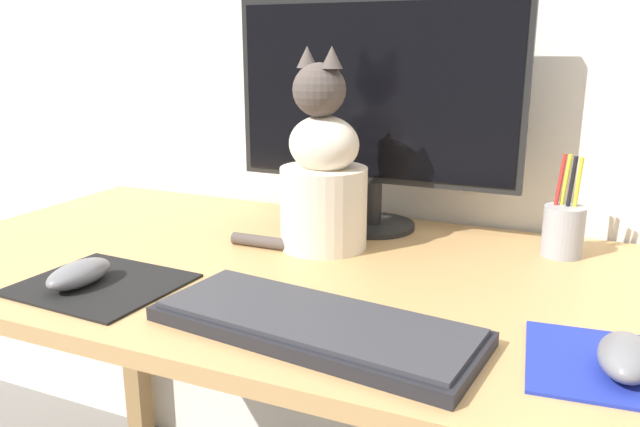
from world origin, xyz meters
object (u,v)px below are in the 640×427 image
Objects in this scene: cat at (322,176)px; pen_cup at (563,229)px; monitor at (374,103)px; keyboard at (315,324)px; computer_mouse_left at (79,274)px; computer_mouse_right at (626,357)px.

pen_cup is (0.40, 0.12, -0.08)m from cat.
monitor is 0.54m from keyboard.
computer_mouse_left reaches higher than keyboard.
keyboard is at bearing -79.26° from monitor.
pen_cup is at bearing 34.69° from computer_mouse_left.
keyboard is 0.52m from pen_cup.
computer_mouse_left is (-0.29, -0.48, -0.22)m from monitor.
cat is at bearing -162.75° from pen_cup.
cat reaches higher than computer_mouse_left.
computer_mouse_left is 1.10× the size of computer_mouse_right.
monitor is 4.88× the size of computer_mouse_left.
computer_mouse_right is at bearing 3.30° from computer_mouse_left.
monitor is at bearing 135.58° from computer_mouse_right.
monitor is at bearing 94.28° from cat.
pen_cup reaches higher than computer_mouse_right.
keyboard is 4.18× the size of computer_mouse_right.
computer_mouse_right reaches higher than keyboard.
cat reaches higher than pen_cup.
pen_cup reaches higher than computer_mouse_left.
keyboard is 1.24× the size of cat.
computer_mouse_right is at bearing -44.42° from monitor.
computer_mouse_left is at bearing -145.31° from pen_cup.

